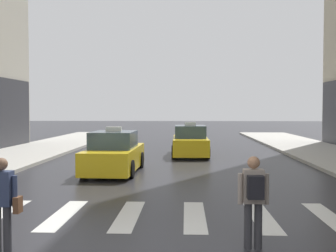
{
  "coord_description": "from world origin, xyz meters",
  "views": [
    {
      "loc": [
        0.56,
        -6.35,
        2.48
      ],
      "look_at": [
        -0.06,
        8.0,
        1.89
      ],
      "focal_mm": 43.47,
      "sensor_mm": 36.0,
      "label": 1
    }
  ],
  "objects_px": {
    "taxi_lead": "(114,154)",
    "taxi_second": "(190,142)",
    "pedestrian_with_backpack": "(254,195)",
    "pedestrian_with_handbag": "(3,199)"
  },
  "relations": [
    {
      "from": "taxi_lead",
      "to": "pedestrian_with_backpack",
      "type": "xyz_separation_m",
      "value": [
        4.0,
        -8.6,
        0.25
      ]
    },
    {
      "from": "taxi_second",
      "to": "pedestrian_with_backpack",
      "type": "relative_size",
      "value": 2.77
    },
    {
      "from": "taxi_lead",
      "to": "pedestrian_with_backpack",
      "type": "relative_size",
      "value": 2.77
    },
    {
      "from": "taxi_second",
      "to": "taxi_lead",
      "type": "bearing_deg",
      "value": -117.04
    },
    {
      "from": "pedestrian_with_backpack",
      "to": "taxi_second",
      "type": "bearing_deg",
      "value": 93.8
    },
    {
      "from": "taxi_second",
      "to": "pedestrian_with_handbag",
      "type": "distance_m",
      "value": 15.31
    },
    {
      "from": "taxi_lead",
      "to": "pedestrian_with_backpack",
      "type": "distance_m",
      "value": 9.49
    },
    {
      "from": "pedestrian_with_backpack",
      "to": "pedestrian_with_handbag",
      "type": "bearing_deg",
      "value": -175.07
    },
    {
      "from": "taxi_lead",
      "to": "taxi_second",
      "type": "relative_size",
      "value": 1.0
    },
    {
      "from": "taxi_lead",
      "to": "pedestrian_with_handbag",
      "type": "relative_size",
      "value": 2.77
    }
  ]
}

